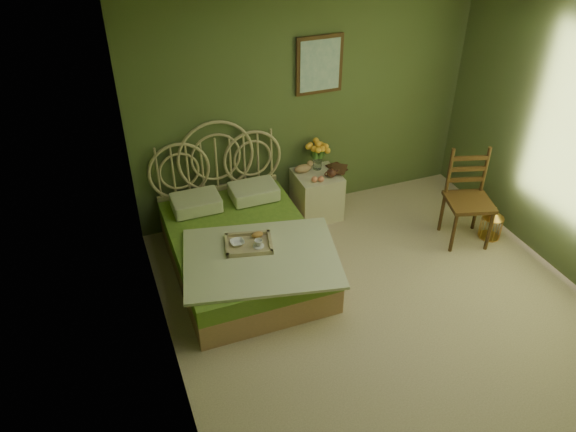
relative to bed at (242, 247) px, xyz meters
name	(u,v)px	position (x,y,z in m)	size (l,w,h in m)	color
floor	(395,324)	(1.09, -1.29, -0.29)	(4.50, 4.50, 0.00)	#CCB593
ceiling	(436,48)	(1.09, -1.29, 2.31)	(4.50, 4.50, 0.00)	silver
wall_back	(306,105)	(1.09, 0.96, 1.01)	(4.00, 4.00, 0.00)	#506434
wall_left	(165,264)	(-0.91, -1.29, 1.01)	(4.50, 4.50, 0.00)	#506434
wall_art	(320,65)	(1.22, 0.93, 1.46)	(0.54, 0.04, 0.64)	#3C2410
bed	(242,247)	(0.00, 0.00, 0.00)	(1.66, 2.10, 1.29)	tan
nightstand	(317,188)	(1.13, 0.69, 0.07)	(0.50, 0.50, 0.99)	beige
chair	(466,191)	(2.47, -0.30, 0.30)	(0.58, 0.58, 1.05)	#3C2410
birdcage	(492,224)	(2.79, -0.45, -0.11)	(0.24, 0.24, 0.36)	gold
book_lower	(331,170)	(1.30, 0.69, 0.28)	(0.17, 0.23, 0.02)	#381E0F
book_upper	(331,168)	(1.30, 0.69, 0.30)	(0.18, 0.25, 0.02)	#472819
cereal_bowl	(237,243)	(-0.11, -0.22, 0.23)	(0.14, 0.14, 0.03)	white
coffee_cup	(258,243)	(0.07, -0.33, 0.25)	(0.08, 0.08, 0.08)	white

